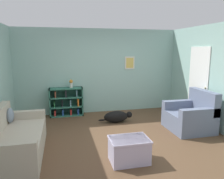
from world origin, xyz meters
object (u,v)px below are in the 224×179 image
at_px(dog, 117,117).
at_px(vase, 71,83).
at_px(recliner_chair, 191,116).
at_px(couch, 15,140).
at_px(bookshelf, 66,102).
at_px(coffee_table, 129,149).

bearing_deg(dog, vase, 140.57).
distance_m(recliner_chair, dog, 1.92).
xyz_separation_m(couch, dog, (2.34, 1.39, -0.14)).
bearing_deg(vase, bookshelf, 172.29).
xyz_separation_m(bookshelf, vase, (0.16, -0.02, 0.58)).
distance_m(couch, coffee_table, 2.15).
bearing_deg(dog, bookshelf, 143.46).
xyz_separation_m(recliner_chair, vase, (-2.82, 1.90, 0.65)).
bearing_deg(couch, coffee_table, -19.66).
height_order(coffee_table, dog, coffee_table).
bearing_deg(couch, vase, 63.20).
distance_m(bookshelf, coffee_table, 3.25).
height_order(dog, vase, vase).
xyz_separation_m(coffee_table, vase, (-0.84, 3.06, 0.76)).
distance_m(coffee_table, dog, 2.14).
bearing_deg(coffee_table, couch, 160.34).
relative_size(bookshelf, recliner_chair, 0.96).
relative_size(bookshelf, dog, 1.03).
relative_size(recliner_chair, vase, 4.25).
height_order(coffee_table, vase, vase).
relative_size(bookshelf, coffee_table, 1.41).
xyz_separation_m(couch, coffee_table, (2.03, -0.72, -0.07)).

